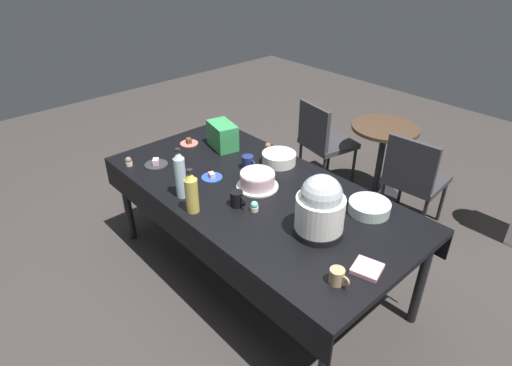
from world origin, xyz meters
TOP-DOWN VIEW (x-y plane):
  - ground at (0.00, 0.00)m, footprint 9.00×9.00m
  - potluck_table at (0.00, 0.00)m, footprint 2.20×1.10m
  - frosted_layer_cake at (-0.02, 0.03)m, footprint 0.28×0.28m
  - slow_cooker at (0.58, -0.05)m, footprint 0.29×0.29m
  - glass_salad_bowl at (0.66, 0.34)m, footprint 0.25×0.25m
  - ceramic_snack_bowl at (-0.16, 0.37)m, footprint 0.25×0.25m
  - dessert_plate_charcoal at (-0.74, -0.31)m, footprint 0.17×0.17m
  - dessert_plate_coral at (-0.88, 0.07)m, footprint 0.14×0.14m
  - dessert_plate_cobalt at (-0.32, -0.13)m, footprint 0.15×0.15m
  - cupcake_lemon at (-0.36, 0.45)m, footprint 0.05×0.05m
  - cupcake_berry at (0.18, -0.17)m, footprint 0.05×0.05m
  - cupcake_cocoa at (-0.87, -0.46)m, footprint 0.05×0.05m
  - soda_bottle_ginger_ale at (-0.08, -0.45)m, footprint 0.08×0.08m
  - soda_bottle_water at (-0.26, -0.41)m, footprint 0.07×0.07m
  - coffee_mug_black at (0.06, -0.22)m, footprint 0.12×0.08m
  - coffee_mug_navy at (-0.25, 0.15)m, footprint 0.13×0.08m
  - coffee_mug_tan at (0.91, -0.29)m, footprint 0.11×0.08m
  - soda_carton at (-0.65, 0.23)m, footprint 0.29×0.22m
  - paper_napkin_stack at (0.96, -0.11)m, footprint 0.17×0.17m
  - maroon_chair_left at (-0.56, 1.39)m, footprint 0.52×0.52m
  - maroon_chair_right at (0.41, 1.39)m, footprint 0.48×0.48m
  - round_cafe_table at (-0.05, 1.61)m, footprint 0.60×0.60m

SIDE VIEW (x-z plane):
  - ground at x=0.00m, z-range 0.00..0.00m
  - maroon_chair_left at x=-0.56m, z-range 0.07..0.92m
  - maroon_chair_right at x=0.41m, z-range 0.07..0.92m
  - round_cafe_table at x=-0.05m, z-range 0.14..0.86m
  - potluck_table at x=0.00m, z-range 0.31..1.06m
  - dessert_plate_cobalt at x=-0.32m, z-range 0.74..0.78m
  - dessert_plate_coral at x=-0.88m, z-range 0.74..0.78m
  - dessert_plate_charcoal at x=-0.74m, z-range 0.74..0.79m
  - paper_napkin_stack at x=0.96m, z-range 0.75..0.77m
  - cupcake_lemon at x=-0.36m, z-range 0.75..0.82m
  - cupcake_berry at x=0.18m, z-range 0.75..0.82m
  - cupcake_cocoa at x=-0.87m, z-range 0.75..0.82m
  - glass_salad_bowl at x=0.66m, z-range 0.75..0.82m
  - ceramic_snack_bowl at x=-0.16m, z-range 0.75..0.83m
  - coffee_mug_tan at x=0.91m, z-range 0.75..0.83m
  - coffee_mug_navy at x=-0.25m, z-range 0.75..0.85m
  - coffee_mug_black at x=0.06m, z-range 0.75..0.85m
  - frosted_layer_cake at x=-0.02m, z-range 0.75..0.86m
  - soda_carton at x=-0.65m, z-range 0.75..0.95m
  - soda_bottle_ginger_ale at x=-0.08m, z-range 0.74..1.03m
  - soda_bottle_water at x=-0.26m, z-range 0.74..1.08m
  - slow_cooker at x=0.58m, z-range 0.74..1.11m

